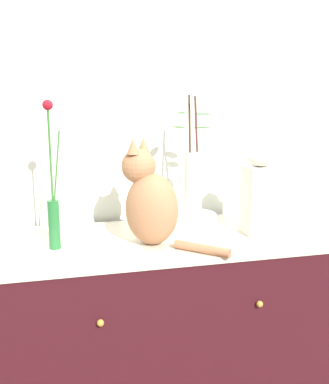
% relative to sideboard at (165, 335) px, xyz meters
% --- Properties ---
extents(wall_back, '(4.40, 0.08, 2.60)m').
position_rel_sideboard_xyz_m(wall_back, '(0.00, 0.34, 0.87)').
color(wall_back, silver).
rests_on(wall_back, ground_plane).
extents(sideboard, '(1.29, 0.56, 0.86)m').
position_rel_sideboard_xyz_m(sideboard, '(0.00, 0.00, 0.00)').
color(sideboard, '#340F17').
rests_on(sideboard, ground_plane).
extents(cat_sitting, '(0.37, 0.36, 0.40)m').
position_rel_sideboard_xyz_m(cat_sitting, '(-0.07, -0.07, 0.59)').
color(cat_sitting, '#AD7851').
rests_on(cat_sitting, sideboard).
extents(vase_slim_green, '(0.06, 0.04, 0.53)m').
position_rel_sideboard_xyz_m(vase_slim_green, '(-0.42, -0.04, 0.59)').
color(vase_slim_green, '#267035').
rests_on(vase_slim_green, sideboard).
extents(bowl_porcelain, '(0.20, 0.20, 0.07)m').
position_rel_sideboard_xyz_m(bowl_porcelain, '(0.14, 0.07, 0.46)').
color(bowl_porcelain, white).
rests_on(bowl_porcelain, sideboard).
extents(vase_glass_clear, '(0.17, 0.09, 0.48)m').
position_rel_sideboard_xyz_m(vase_glass_clear, '(0.14, 0.07, 0.64)').
color(vase_glass_clear, silver).
rests_on(vase_glass_clear, bowl_porcelain).
extents(jar_lidded_porcelain, '(0.12, 0.12, 0.36)m').
position_rel_sideboard_xyz_m(jar_lidded_porcelain, '(0.38, -0.04, 0.59)').
color(jar_lidded_porcelain, silver).
rests_on(jar_lidded_porcelain, sideboard).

